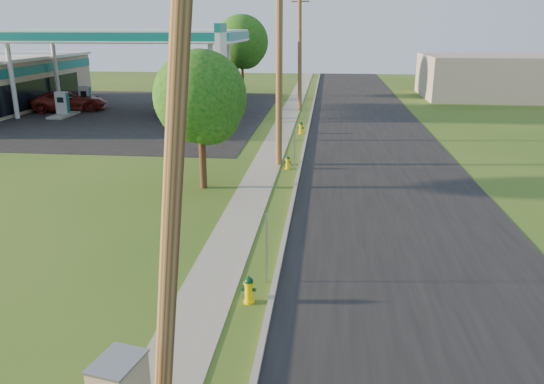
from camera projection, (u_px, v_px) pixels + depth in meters
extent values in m
plane|color=#2F5616|center=(230.00, 378.00, 10.62)|extent=(140.00, 140.00, 0.00)
cube|color=black|center=(398.00, 215.00, 19.65)|extent=(8.00, 120.00, 0.02)
cube|color=gray|center=(291.00, 210.00, 20.03)|extent=(0.15, 120.00, 0.15)
cube|color=gray|center=(245.00, 210.00, 20.22)|extent=(1.50, 120.00, 0.03)
cube|color=black|center=(105.00, 113.00, 42.55)|extent=(26.00, 28.00, 0.02)
cylinder|color=brown|center=(174.00, 159.00, 8.30)|extent=(1.31, 0.32, 9.48)
cylinder|color=brown|center=(279.00, 66.00, 25.32)|extent=(0.32, 0.32, 9.80)
cylinder|color=brown|center=(300.00, 51.00, 42.44)|extent=(0.49, 0.32, 9.50)
cube|color=brown|center=(300.00, 1.00, 41.30)|extent=(1.40, 0.10, 0.12)
cube|color=gray|center=(266.00, 249.00, 14.28)|extent=(0.05, 0.04, 2.00)
cube|color=gray|center=(295.00, 150.00, 25.46)|extent=(0.05, 0.04, 2.00)
cube|color=gray|center=(306.00, 111.00, 37.03)|extent=(0.05, 0.04, 2.00)
cylinder|color=silver|center=(12.00, 82.00, 39.15)|extent=(0.36, 0.36, 5.50)
cylinder|color=silver|center=(56.00, 74.00, 45.41)|extent=(0.36, 0.36, 5.50)
cylinder|color=silver|center=(212.00, 84.00, 37.65)|extent=(0.36, 0.36, 5.50)
cylinder|color=silver|center=(229.00, 75.00, 43.91)|extent=(0.36, 0.36, 5.50)
cube|color=silver|center=(123.00, 36.00, 40.56)|extent=(18.00, 9.00, 0.90)
cube|color=#0B6A65|center=(123.00, 36.00, 40.56)|extent=(18.15, 9.15, 0.63)
cube|color=silver|center=(124.00, 40.00, 40.66)|extent=(18.18, 9.18, 0.10)
cube|color=gray|center=(64.00, 115.00, 40.88)|extent=(1.20, 3.20, 0.18)
cube|color=#9EA0A3|center=(62.00, 103.00, 40.59)|extent=(0.90, 0.50, 1.70)
cube|color=#0B6A65|center=(62.00, 103.00, 40.59)|extent=(0.94, 0.40, 1.50)
cube|color=black|center=(60.00, 100.00, 40.26)|extent=(0.50, 0.02, 0.40)
cube|color=gray|center=(177.00, 117.00, 39.99)|extent=(1.20, 3.20, 0.18)
cube|color=#9EA0A3|center=(177.00, 105.00, 39.70)|extent=(0.90, 0.50, 1.70)
cube|color=#0B6A65|center=(177.00, 105.00, 39.70)|extent=(0.94, 0.40, 1.50)
cube|color=black|center=(176.00, 102.00, 39.36)|extent=(0.50, 0.02, 0.40)
cube|color=gray|center=(86.00, 108.00, 44.68)|extent=(1.20, 3.20, 0.18)
cube|color=#9EA0A3|center=(85.00, 96.00, 44.39)|extent=(0.90, 0.50, 1.70)
cube|color=#0B6A65|center=(85.00, 96.00, 44.39)|extent=(0.94, 0.40, 1.50)
cube|color=black|center=(83.00, 94.00, 44.05)|extent=(0.50, 0.02, 0.40)
cube|color=gray|center=(191.00, 109.00, 43.78)|extent=(1.20, 3.20, 0.18)
cube|color=#9EA0A3|center=(190.00, 98.00, 43.49)|extent=(0.90, 0.50, 1.70)
cube|color=#0B6A65|center=(190.00, 98.00, 43.49)|extent=(0.94, 0.40, 1.50)
cube|color=black|center=(189.00, 95.00, 43.16)|extent=(0.50, 0.02, 0.40)
cube|color=#0B6A65|center=(29.00, 70.00, 42.16)|extent=(0.06, 22.00, 0.70)
cube|color=black|center=(33.00, 94.00, 42.73)|extent=(0.06, 16.06, 2.20)
cylinder|color=gray|center=(223.00, 99.00, 31.65)|extent=(0.24, 0.24, 5.00)
cube|color=silver|center=(221.00, 42.00, 30.65)|extent=(0.30, 2.00, 2.00)
cube|color=#0B6A65|center=(221.00, 28.00, 30.41)|extent=(0.34, 2.04, 0.50)
cube|color=gray|center=(498.00, 77.00, 50.89)|extent=(14.00, 10.00, 4.00)
cylinder|color=#372315|center=(202.00, 154.00, 22.58)|extent=(0.30, 0.30, 3.02)
sphere|color=#0C450E|center=(200.00, 97.00, 21.85)|extent=(3.87, 3.87, 3.87)
sphere|color=#0C450E|center=(209.00, 113.00, 21.71)|extent=(2.66, 2.66, 2.66)
cylinder|color=#372315|center=(242.00, 76.00, 51.95)|extent=(0.30, 0.30, 4.01)
sphere|color=#0C450E|center=(242.00, 42.00, 50.99)|extent=(5.13, 5.13, 5.13)
sphere|color=#0C450E|center=(246.00, 50.00, 50.90)|extent=(3.52, 3.52, 3.52)
cylinder|color=#F7D000|center=(249.00, 301.00, 13.50)|extent=(0.28, 0.28, 0.06)
cylinder|color=#F7D000|center=(249.00, 292.00, 13.42)|extent=(0.22, 0.22, 0.59)
cylinder|color=#F7D000|center=(249.00, 283.00, 13.34)|extent=(0.28, 0.28, 0.04)
sphere|color=#073319|center=(249.00, 281.00, 13.33)|extent=(0.23, 0.23, 0.23)
cylinder|color=#073319|center=(249.00, 277.00, 13.29)|extent=(0.05, 0.05, 0.06)
cylinder|color=#073319|center=(247.00, 292.00, 13.27)|extent=(0.13, 0.13, 0.11)
cylinder|color=#073319|center=(244.00, 289.00, 13.43)|extent=(0.11, 0.10, 0.09)
cylinder|color=#073319|center=(254.00, 290.00, 13.36)|extent=(0.11, 0.10, 0.09)
cylinder|color=#ECB90A|center=(288.00, 169.00, 25.99)|extent=(0.25, 0.25, 0.05)
cylinder|color=#ECB90A|center=(288.00, 164.00, 25.92)|extent=(0.20, 0.20, 0.54)
cylinder|color=#ECB90A|center=(288.00, 159.00, 25.85)|extent=(0.25, 0.25, 0.04)
sphere|color=#073C22|center=(288.00, 158.00, 25.83)|extent=(0.21, 0.21, 0.21)
cylinder|color=#073C22|center=(288.00, 156.00, 25.80)|extent=(0.04, 0.04, 0.05)
cylinder|color=#073C22|center=(288.00, 163.00, 25.77)|extent=(0.11, 0.12, 0.10)
cylinder|color=#073C22|center=(285.00, 162.00, 25.89)|extent=(0.10, 0.09, 0.08)
cylinder|color=#073C22|center=(290.00, 162.00, 25.90)|extent=(0.10, 0.09, 0.08)
cylinder|color=#F6BD06|center=(301.00, 133.00, 34.38)|extent=(0.30, 0.30, 0.06)
cylinder|color=#F6BD06|center=(301.00, 129.00, 34.29)|extent=(0.23, 0.23, 0.64)
cylinder|color=#F6BD06|center=(301.00, 125.00, 34.21)|extent=(0.30, 0.30, 0.04)
sphere|color=#093518|center=(301.00, 124.00, 34.20)|extent=(0.24, 0.24, 0.24)
cylinder|color=#093518|center=(301.00, 122.00, 34.16)|extent=(0.05, 0.05, 0.06)
cylinder|color=#093518|center=(300.00, 128.00, 34.14)|extent=(0.16, 0.16, 0.12)
cylinder|color=#093518|center=(299.00, 127.00, 34.34)|extent=(0.13, 0.13, 0.10)
cylinder|color=#093518|center=(303.00, 128.00, 34.20)|extent=(0.13, 0.13, 0.10)
cube|color=gray|center=(117.00, 361.00, 8.62)|extent=(0.86, 1.03, 0.04)
imported|color=maroon|center=(70.00, 101.00, 43.36)|extent=(6.41, 4.60, 1.62)
imported|color=#B8BAC0|center=(184.00, 105.00, 41.28)|extent=(4.78, 2.37, 1.56)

